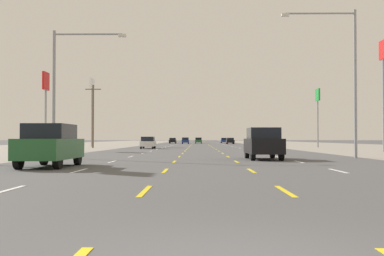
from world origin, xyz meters
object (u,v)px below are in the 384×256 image
(suv_far_left_nearest, at_px, (50,145))
(pole_sign_right_row_2, at_px, (318,103))
(pole_sign_right_row_1, at_px, (383,71))
(suv_inner_right_near, at_px, (263,143))
(hatchback_center_turn_farther, at_px, (198,140))
(pole_sign_left_row_1, at_px, (46,92))
(sedan_far_right_midfar, at_px, (230,141))
(hatchback_far_left_mid, at_px, (148,143))
(hatchback_inner_left_far, at_px, (185,141))
(sedan_far_left_farthest, at_px, (173,141))
(sedan_far_right_distant_a, at_px, (224,140))
(pole_sign_left_row_2, at_px, (92,94))
(streetlight_right_row_0, at_px, (347,71))
(streetlight_left_row_0, at_px, (63,82))

(suv_far_left_nearest, xyz_separation_m, pole_sign_right_row_2, (24.69, 49.50, 5.58))
(suv_far_left_nearest, height_order, pole_sign_right_row_1, pole_sign_right_row_1)
(suv_inner_right_near, bearing_deg, hatchback_center_turn_farther, 92.39)
(suv_far_left_nearest, relative_size, pole_sign_left_row_1, 0.57)
(sedan_far_right_midfar, distance_m, pole_sign_right_row_2, 43.47)
(hatchback_far_left_mid, relative_size, hatchback_inner_left_far, 1.00)
(sedan_far_left_farthest, distance_m, pole_sign_left_row_1, 74.04)
(hatchback_center_turn_farther, bearing_deg, sedan_far_left_farthest, 174.49)
(hatchback_inner_left_far, height_order, sedan_far_right_distant_a, hatchback_inner_left_far)
(pole_sign_left_row_2, distance_m, streetlight_right_row_0, 53.25)
(hatchback_far_left_mid, xyz_separation_m, pole_sign_left_row_1, (-10.19, -9.65, 5.64))
(sedan_far_right_midfar, height_order, pole_sign_right_row_1, pole_sign_right_row_1)
(hatchback_center_turn_farther, bearing_deg, sedan_far_right_distant_a, 43.20)
(sedan_far_right_midfar, bearing_deg, sedan_far_left_farthest, 140.41)
(hatchback_far_left_mid, xyz_separation_m, hatchback_center_turn_farther, (6.59, 62.84, 0.00))
(sedan_far_right_distant_a, bearing_deg, pole_sign_left_row_1, -106.75)
(pole_sign_right_row_2, bearing_deg, sedan_far_right_distant_a, 100.17)
(hatchback_far_left_mid, relative_size, sedan_far_right_midfar, 0.87)
(hatchback_center_turn_farther, distance_m, pole_sign_right_row_1, 80.02)
(suv_far_left_nearest, height_order, pole_sign_left_row_1, pole_sign_left_row_1)
(streetlight_left_row_0, xyz_separation_m, streetlight_right_row_0, (19.14, -0.00, 0.72))
(sedan_far_left_farthest, height_order, pole_sign_left_row_1, pole_sign_left_row_1)
(pole_sign_right_row_1, relative_size, pole_sign_right_row_2, 1.25)
(streetlight_left_row_0, relative_size, streetlight_right_row_0, 0.86)
(suv_far_left_nearest, height_order, pole_sign_right_row_2, pole_sign_right_row_2)
(sedan_far_left_farthest, relative_size, streetlight_left_row_0, 0.52)
(sedan_far_right_midfar, distance_m, streetlight_right_row_0, 81.38)
(suv_far_left_nearest, distance_m, sedan_far_left_farthest, 103.08)
(streetlight_right_row_0, bearing_deg, sedan_far_right_distant_a, 91.63)
(sedan_far_left_farthest, distance_m, pole_sign_right_row_1, 82.41)
(hatchback_far_left_mid, distance_m, streetlight_left_row_0, 29.88)
(suv_inner_right_near, height_order, streetlight_right_row_0, streetlight_right_row_0)
(pole_sign_right_row_2, distance_m, streetlight_left_row_0, 47.74)
(sedan_far_right_midfar, distance_m, sedan_far_left_farthest, 18.42)
(sedan_far_right_midfar, xyz_separation_m, hatchback_center_turn_farther, (-7.47, 11.09, 0.03))
(pole_sign_left_row_1, xyz_separation_m, streetlight_right_row_0, (26.62, -19.79, -0.55))
(hatchback_far_left_mid, bearing_deg, hatchback_inner_left_far, 86.48)
(hatchback_far_left_mid, bearing_deg, streetlight_right_row_0, -60.83)
(suv_far_left_nearest, distance_m, streetlight_right_row_0, 20.25)
(suv_far_left_nearest, bearing_deg, suv_inner_right_near, 36.66)
(pole_sign_left_row_1, relative_size, pole_sign_right_row_1, 0.78)
(hatchback_inner_left_far, bearing_deg, streetlight_right_row_0, -81.25)
(pole_sign_right_row_1, distance_m, streetlight_right_row_0, 16.83)
(suv_far_left_nearest, bearing_deg, sedan_far_right_distant_a, 82.67)
(pole_sign_right_row_2, bearing_deg, suv_inner_right_near, -108.42)
(pole_sign_right_row_1, xyz_separation_m, pole_sign_right_row_2, (-0.22, 24.72, -1.32))
(pole_sign_left_row_2, bearing_deg, suv_far_left_nearest, -79.38)
(hatchback_far_left_mid, xyz_separation_m, pole_sign_right_row_2, (24.29, 9.90, 5.83))
(hatchback_inner_left_far, xyz_separation_m, pole_sign_right_row_2, (20.90, -45.33, 5.83))
(hatchback_far_left_mid, distance_m, hatchback_center_turn_farther, 63.18)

